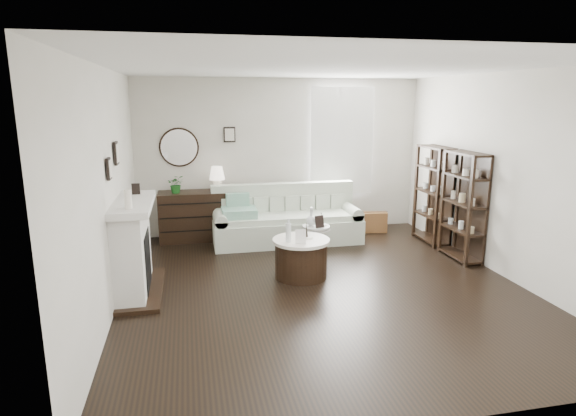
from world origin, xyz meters
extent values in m
plane|color=black|center=(0.00, 0.00, 0.00)|extent=(5.50, 5.50, 0.00)
plane|color=white|center=(0.00, 0.00, 2.70)|extent=(5.50, 5.50, 0.00)
plane|color=beige|center=(0.00, 2.75, 1.35)|extent=(5.00, 0.00, 5.00)
plane|color=beige|center=(0.00, -2.75, 1.35)|extent=(5.00, 0.00, 5.00)
plane|color=beige|center=(-2.50, 0.00, 1.35)|extent=(0.00, 5.50, 5.50)
plane|color=beige|center=(2.50, 0.00, 1.35)|extent=(0.00, 5.50, 5.50)
cube|color=white|center=(1.10, 2.73, 1.60)|extent=(1.00, 0.02, 1.80)
cube|color=white|center=(1.10, 2.67, 1.60)|extent=(1.15, 0.02, 1.90)
cylinder|color=silver|center=(-1.75, 2.72, 1.55)|extent=(0.60, 0.03, 0.60)
cube|color=black|center=(-0.90, 2.72, 1.75)|extent=(0.20, 0.03, 0.26)
cube|color=silver|center=(-2.33, 0.30, 0.55)|extent=(0.34, 1.20, 1.10)
cube|color=black|center=(-2.30, 0.30, 0.40)|extent=(0.30, 0.65, 0.70)
cube|color=silver|center=(-2.28, 0.30, 1.12)|extent=(0.44, 1.35, 0.08)
cube|color=black|center=(-2.25, 0.30, 0.03)|extent=(0.50, 1.40, 0.05)
cylinder|color=white|center=(-2.28, -0.15, 1.27)|extent=(0.08, 0.08, 0.22)
cube|color=black|center=(-2.28, 0.70, 1.23)|extent=(0.10, 0.03, 0.14)
cube|color=black|center=(-2.47, -0.05, 1.60)|extent=(0.03, 0.18, 0.24)
cube|color=black|center=(-2.47, 0.60, 1.70)|extent=(0.03, 0.22, 0.28)
cube|color=black|center=(2.33, 1.55, 0.80)|extent=(0.30, 0.80, 1.60)
cylinder|color=tan|center=(2.31, 1.30, 0.52)|extent=(0.08, 0.08, 0.11)
cylinder|color=tan|center=(2.31, 1.55, 0.52)|extent=(0.08, 0.08, 0.11)
cylinder|color=tan|center=(2.31, 1.80, 0.52)|extent=(0.08, 0.08, 0.11)
cylinder|color=tan|center=(2.31, 1.30, 0.92)|extent=(0.08, 0.08, 0.11)
cylinder|color=tan|center=(2.31, 1.55, 0.92)|extent=(0.08, 0.08, 0.11)
cylinder|color=tan|center=(2.31, 1.80, 0.92)|extent=(0.08, 0.08, 0.11)
cylinder|color=tan|center=(2.31, 1.30, 1.32)|extent=(0.08, 0.08, 0.11)
cylinder|color=tan|center=(2.31, 1.55, 1.32)|extent=(0.08, 0.08, 0.11)
cylinder|color=tan|center=(2.31, 1.80, 1.32)|extent=(0.08, 0.08, 0.11)
cube|color=black|center=(2.33, 0.65, 0.80)|extent=(0.30, 0.80, 1.60)
cylinder|color=tan|center=(2.31, 0.40, 0.52)|extent=(0.08, 0.08, 0.11)
cylinder|color=tan|center=(2.31, 0.65, 0.52)|extent=(0.08, 0.08, 0.11)
cylinder|color=tan|center=(2.31, 0.90, 0.52)|extent=(0.08, 0.08, 0.11)
cylinder|color=tan|center=(2.31, 0.40, 0.92)|extent=(0.08, 0.08, 0.11)
cylinder|color=tan|center=(2.31, 0.65, 0.92)|extent=(0.08, 0.08, 0.11)
cylinder|color=tan|center=(2.31, 0.90, 0.92)|extent=(0.08, 0.08, 0.11)
cylinder|color=tan|center=(2.31, 0.40, 1.32)|extent=(0.08, 0.08, 0.11)
cylinder|color=tan|center=(2.31, 0.65, 1.32)|extent=(0.08, 0.08, 0.11)
cylinder|color=tan|center=(2.31, 0.90, 1.32)|extent=(0.08, 0.08, 0.11)
cube|color=beige|center=(-0.05, 2.00, 0.20)|extent=(2.44, 0.84, 0.39)
cube|color=beige|center=(-0.05, 1.97, 0.44)|extent=(2.11, 0.68, 0.09)
cube|color=beige|center=(-0.05, 2.33, 0.57)|extent=(2.44, 0.19, 0.75)
cube|color=beige|center=(-1.15, 2.00, 0.24)|extent=(0.21, 0.80, 0.49)
cube|color=beige|center=(1.06, 2.00, 0.24)|extent=(0.21, 0.80, 0.49)
cube|color=#279165|center=(-0.84, 1.95, 0.56)|extent=(0.55, 0.45, 0.14)
cube|color=brown|center=(1.56, 2.30, 0.18)|extent=(0.57, 0.27, 0.37)
cube|color=black|center=(-1.51, 2.47, 0.41)|extent=(1.24, 0.52, 0.83)
cube|color=black|center=(-1.51, 2.20, 0.23)|extent=(1.19, 0.01, 0.02)
cube|color=black|center=(-1.51, 2.20, 0.46)|extent=(1.19, 0.01, 0.02)
cube|color=black|center=(-1.51, 2.20, 0.68)|extent=(1.19, 0.01, 0.01)
imported|color=#19591B|center=(-1.82, 2.42, 0.98)|extent=(0.28, 0.25, 0.30)
cylinder|color=black|center=(-0.19, 0.39, 0.24)|extent=(0.70, 0.70, 0.49)
cylinder|color=white|center=(-0.19, 0.39, 0.51)|extent=(0.76, 0.76, 0.04)
cylinder|color=white|center=(0.21, 1.10, 0.49)|extent=(0.41, 0.41, 0.03)
cylinder|color=silver|center=(0.21, 1.10, 0.45)|extent=(0.42, 0.42, 0.02)
cylinder|color=silver|center=(0.21, 1.10, 0.24)|extent=(0.03, 0.03, 0.47)
cylinder|color=silver|center=(-0.38, 0.30, 0.68)|extent=(0.07, 0.07, 0.31)
cube|color=white|center=(-0.24, 0.20, 0.62)|extent=(0.14, 0.08, 0.18)
cube|color=black|center=(0.23, 0.99, 0.59)|extent=(0.14, 0.08, 0.18)
camera|label=1|loc=(-1.62, -5.58, 2.35)|focal=30.00mm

